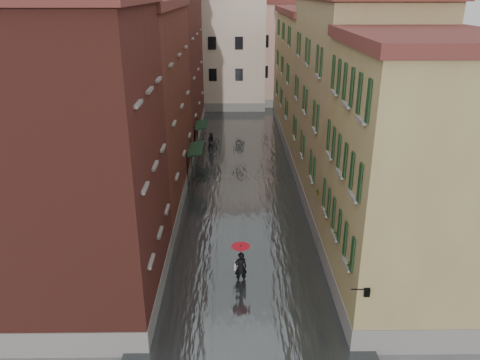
{
  "coord_description": "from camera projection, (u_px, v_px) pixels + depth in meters",
  "views": [
    {
      "loc": [
        -0.58,
        -20.57,
        13.46
      ],
      "look_at": [
        -0.25,
        5.16,
        3.0
      ],
      "focal_mm": 35.0,
      "sensor_mm": 36.0,
      "label": 1
    }
  ],
  "objects": [
    {
      "name": "awning_far",
      "position": [
        201.0,
        125.0,
        41.02
      ],
      "size": [
        1.09,
        3.16,
        2.8
      ],
      "color": "#16311E",
      "rests_on": "ground"
    },
    {
      "name": "pedestrian_main",
      "position": [
        241.0,
        261.0,
        22.75
      ],
      "size": [
        0.93,
        0.93,
        2.06
      ],
      "color": "black",
      "rests_on": "ground"
    },
    {
      "name": "window_planters",
      "position": [
        334.0,
        218.0,
        21.97
      ],
      "size": [
        0.59,
        8.24,
        0.84
      ],
      "color": "#975231",
      "rests_on": "ground"
    },
    {
      "name": "pedestrian_far",
      "position": [
        212.0,
        142.0,
        41.73
      ],
      "size": [
        0.99,
        0.85,
        1.75
      ],
      "primitive_type": "imported",
      "rotation": [
        0.0,
        0.0,
        0.25
      ],
      "color": "black",
      "rests_on": "ground"
    },
    {
      "name": "ground",
      "position": [
        246.0,
        271.0,
        24.13
      ],
      "size": [
        120.0,
        120.0,
        0.0
      ],
      "primitive_type": "plane",
      "color": "#595A5C",
      "rests_on": "ground"
    },
    {
      "name": "floodwater",
      "position": [
        242.0,
        177.0,
        36.14
      ],
      "size": [
        10.0,
        60.0,
        0.2
      ],
      "primitive_type": "cube",
      "color": "#3D4344",
      "rests_on": "ground"
    },
    {
      "name": "awning_near",
      "position": [
        195.0,
        149.0,
        34.77
      ],
      "size": [
        1.09,
        3.41,
        2.8
      ],
      "color": "#16311E",
      "rests_on": "ground"
    },
    {
      "name": "building_right_far",
      "position": [
        314.0,
        78.0,
        44.28
      ],
      "size": [
        6.0,
        16.0,
        11.5
      ],
      "primitive_type": "cube",
      "color": "olive",
      "rests_on": "ground"
    },
    {
      "name": "building_left_mid",
      "position": [
        134.0,
        111.0,
        30.03
      ],
      "size": [
        6.0,
        14.0,
        12.5
      ],
      "primitive_type": "cube",
      "color": "maroon",
      "rests_on": "ground"
    },
    {
      "name": "building_right_mid",
      "position": [
        352.0,
        107.0,
        30.1
      ],
      "size": [
        6.0,
        14.0,
        13.0
      ],
      "primitive_type": "cube",
      "color": "#948459",
      "rests_on": "ground"
    },
    {
      "name": "building_end_pink",
      "position": [
        286.0,
        54.0,
        59.0
      ],
      "size": [
        10.0,
        9.0,
        12.0
      ],
      "primitive_type": "cube",
      "color": "tan",
      "rests_on": "ground"
    },
    {
      "name": "wall_lantern",
      "position": [
        366.0,
        291.0,
        17.49
      ],
      "size": [
        0.71,
        0.22,
        0.35
      ],
      "color": "black",
      "rests_on": "ground"
    },
    {
      "name": "building_right_near",
      "position": [
        410.0,
        183.0,
        20.2
      ],
      "size": [
        6.0,
        8.0,
        11.5
      ],
      "primitive_type": "cube",
      "color": "olive",
      "rests_on": "ground"
    },
    {
      "name": "building_left_near",
      "position": [
        83.0,
        168.0,
        19.75
      ],
      "size": [
        6.0,
        8.0,
        13.0
      ],
      "primitive_type": "cube",
      "color": "maroon",
      "rests_on": "ground"
    },
    {
      "name": "building_end_cream",
      "position": [
        214.0,
        52.0,
        56.85
      ],
      "size": [
        12.0,
        9.0,
        13.0
      ],
      "primitive_type": "cube",
      "color": "beige",
      "rests_on": "ground"
    },
    {
      "name": "building_left_far",
      "position": [
        165.0,
        65.0,
        43.64
      ],
      "size": [
        6.0,
        16.0,
        14.0
      ],
      "primitive_type": "cube",
      "color": "maroon",
      "rests_on": "ground"
    }
  ]
}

